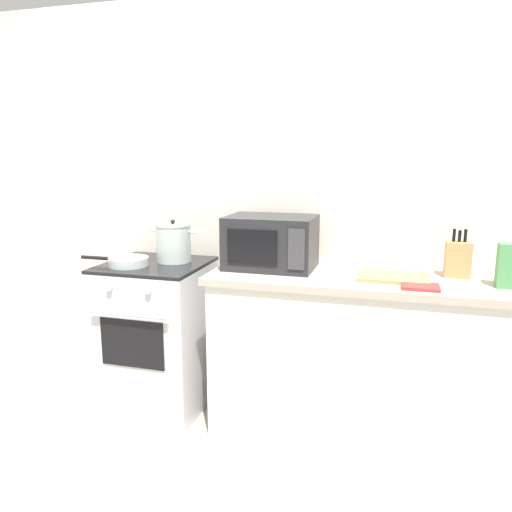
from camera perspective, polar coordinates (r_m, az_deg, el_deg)
The scene contains 12 objects.
ground_plane at distance 2.77m, azimuth -9.98°, elevation -22.90°, with size 10.00×10.00×0.00m, color #9E9384.
back_wall at distance 3.12m, azimuth 2.10°, elevation 5.80°, with size 4.40×0.10×2.50m, color silver.
lower_cabinet_right at distance 2.89m, azimuth 12.10°, elevation -11.55°, with size 1.64×0.56×0.88m, color white.
countertop_right at distance 2.74m, azimuth 12.50°, elevation -2.67°, with size 1.70×0.60×0.04m, color #ADA393.
stove at distance 3.18m, azimuth -11.26°, elevation -8.93°, with size 0.60×0.64×0.92m.
stock_pot at distance 3.06m, azimuth -9.46°, elevation 1.52°, with size 0.30×0.22×0.26m.
frying_pan at distance 3.02m, azimuth -14.55°, elevation -0.61°, with size 0.43×0.23×0.05m.
microwave at distance 2.85m, azimuth 1.74°, elevation 1.61°, with size 0.50×0.37×0.30m.
cutting_board at distance 2.71m, azimuth 15.48°, elevation -2.33°, with size 0.36×0.26×0.02m, color tan.
knife_block at distance 2.85m, azimuth 22.17°, elevation -0.31°, with size 0.13×0.10×0.26m.
pasta_box at distance 2.71m, azimuth 26.77°, elevation -0.99°, with size 0.08×0.08×0.22m, color #4C9356.
oven_mitt at distance 2.56m, azimuth 18.35°, elevation -3.36°, with size 0.18×0.14×0.02m, color #993333.
Camera 1 is at (1.05, -2.04, 1.56)m, focal length 34.82 mm.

